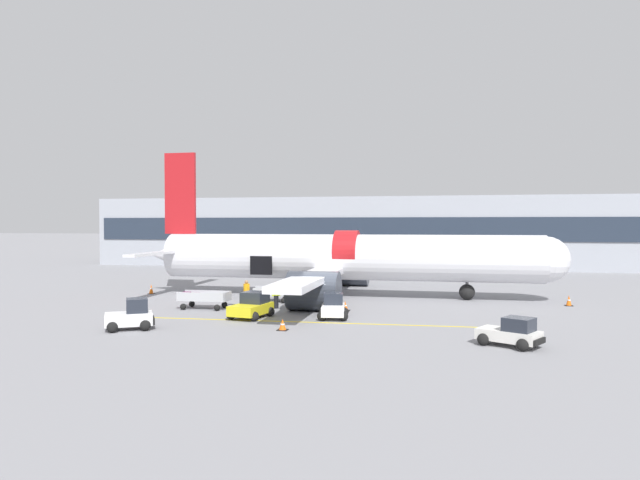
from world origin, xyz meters
The scene contains 21 objects.
ground_plane centered at (0.00, 0.00, 0.00)m, with size 500.00×500.00×0.00m, color gray.
apron_marking_line centered at (1.21, -3.54, 0.00)m, with size 21.22×1.00×0.01m.
terminal_strip centered at (0.00, 40.77, 4.42)m, with size 75.47×12.89×8.84m.
airplane centered at (-0.19, 7.91, 2.85)m, with size 31.93×28.37×11.16m.
baggage_tug_lead centered at (-3.68, -2.71, 0.65)m, with size 2.40×3.20×1.48m.
baggage_tug_mid centered at (-8.62, -7.63, 0.67)m, with size 2.73×2.43×1.62m.
baggage_tug_rear centered at (10.26, -7.82, 0.58)m, with size 3.04×2.56×1.34m.
baggage_tug_spare centered at (1.04, -2.01, 0.60)m, with size 2.00×2.61×1.44m.
baggage_cart_loading centered at (-4.39, 3.99, 0.52)m, with size 3.54×2.09×1.06m.
baggage_cart_queued centered at (-7.84, -0.07, 0.57)m, with size 4.17×1.77×1.13m.
ground_crew_loader_a centered at (-1.01, 3.27, 0.86)m, with size 0.56×0.48×1.64m.
ground_crew_loader_b centered at (-3.31, 1.09, 0.92)m, with size 0.56×0.56×1.76m.
ground_crew_driver centered at (-5.39, 1.23, 0.94)m, with size 0.58×0.56×1.78m.
ground_crew_supervisor centered at (-0.02, 3.12, 0.90)m, with size 0.52×0.58×1.71m.
ground_crew_helper centered at (-0.91, 5.31, 0.95)m, with size 0.45×0.63×1.80m.
ground_crew_marshal centered at (-2.50, 1.96, 0.81)m, with size 0.48×0.51×1.55m.
suitcase_on_tarmac_upright centered at (-1.98, 4.74, 0.33)m, with size 0.49×0.22×0.76m.
safety_cone_nose centered at (15.60, 6.20, 0.33)m, with size 0.50×0.50×0.71m.
safety_cone_engine_left centered at (-0.85, -6.18, 0.27)m, with size 0.54×0.54×0.58m.
safety_cone_wingtip centered at (1.25, 0.98, 0.29)m, with size 0.62×0.62×0.62m.
safety_cone_tail centered at (-15.08, 6.45, 0.36)m, with size 0.46×0.46×0.77m.
Camera 1 is at (7.07, -34.47, 5.52)m, focal length 32.00 mm.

